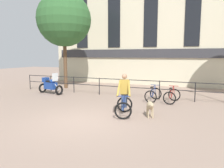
{
  "coord_description": "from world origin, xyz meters",
  "views": [
    {
      "loc": [
        4.15,
        -6.94,
        2.46
      ],
      "look_at": [
        -0.02,
        2.86,
        1.05
      ],
      "focal_mm": 35.0,
      "sensor_mm": 36.0,
      "label": 1
    }
  ],
  "objects": [
    {
      "name": "building_facade",
      "position": [
        -0.0,
        10.99,
        5.76
      ],
      "size": [
        18.0,
        0.72,
        11.57
      ],
      "color": "beige",
      "rests_on": "ground_plane"
    },
    {
      "name": "canal_railing",
      "position": [
        -0.0,
        5.2,
        0.71
      ],
      "size": [
        15.05,
        0.05,
        1.05
      ],
      "color": "black",
      "rests_on": "ground_plane"
    },
    {
      "name": "dog",
      "position": [
        2.24,
        1.42,
        0.47
      ],
      "size": [
        0.46,
        0.86,
        0.65
      ],
      "rotation": [
        0.0,
        0.0,
        0.39
      ],
      "color": "tan",
      "rests_on": "ground_plane"
    },
    {
      "name": "cyclist_with_bike",
      "position": [
        1.15,
        1.4,
        0.76
      ],
      "size": [
        0.99,
        1.32,
        1.7
      ],
      "rotation": [
        0.0,
        0.0,
        0.29
      ],
      "color": "black",
      "rests_on": "ground_plane"
    },
    {
      "name": "parked_motorcycle",
      "position": [
        -4.88,
        4.22,
        0.56
      ],
      "size": [
        1.75,
        0.91,
        1.35
      ],
      "rotation": [
        0.0,
        0.0,
        1.39
      ],
      "color": "black",
      "rests_on": "ground_plane"
    },
    {
      "name": "parked_bicycle_near_lamp",
      "position": [
        1.67,
        4.54,
        0.36
      ],
      "size": [
        0.71,
        1.14,
        0.86
      ],
      "rotation": [
        0.0,
        0.0,
        3.09
      ],
      "color": "black",
      "rests_on": "ground_plane"
    },
    {
      "name": "ground_plane",
      "position": [
        0.0,
        0.0,
        0.0
      ],
      "size": [
        60.0,
        60.0,
        0.0
      ],
      "primitive_type": "plane",
      "color": "gray"
    },
    {
      "name": "parked_bicycle_mid_left",
      "position": [
        2.65,
        4.54,
        0.36
      ],
      "size": [
        0.77,
        1.17,
        0.86
      ],
      "rotation": [
        0.0,
        0.0,
        3.04
      ],
      "color": "black",
      "rests_on": "ground_plane"
    },
    {
      "name": "tree_canalside_left",
      "position": [
        -5.43,
        6.69,
        5.02
      ],
      "size": [
        3.92,
        3.92,
        7.0
      ],
      "color": "brown",
      "rests_on": "ground_plane"
    }
  ]
}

